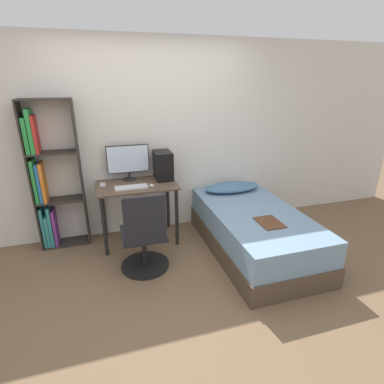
{
  "coord_description": "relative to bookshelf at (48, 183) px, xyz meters",
  "views": [
    {
      "loc": [
        -0.62,
        -2.39,
        2.0
      ],
      "look_at": [
        0.33,
        0.76,
        0.75
      ],
      "focal_mm": 28.0,
      "sensor_mm": 36.0,
      "label": 1
    }
  ],
  "objects": [
    {
      "name": "pc_tower",
      "position": [
        1.39,
        -0.06,
        0.12
      ],
      "size": [
        0.21,
        0.33,
        0.36
      ],
      "color": "black",
      "rests_on": "desk"
    },
    {
      "name": "bookshelf",
      "position": [
        0.0,
        0.0,
        0.0
      ],
      "size": [
        0.57,
        0.25,
        1.8
      ],
      "color": "#2D2823",
      "rests_on": "ground_plane"
    },
    {
      "name": "ground_plane",
      "position": [
        1.29,
        -1.34,
        -0.84
      ],
      "size": [
        14.0,
        14.0,
        0.0
      ],
      "primitive_type": "plane",
      "color": "brown"
    },
    {
      "name": "phone",
      "position": [
        0.62,
        -0.09,
        -0.05
      ],
      "size": [
        0.07,
        0.14,
        0.01
      ],
      "color": "#B7B7BC",
      "rests_on": "desk"
    },
    {
      "name": "bed",
      "position": [
        2.34,
        -0.83,
        -0.57
      ],
      "size": [
        1.03,
        1.91,
        0.53
      ],
      "color": "#4C3D2D",
      "rests_on": "ground_plane"
    },
    {
      "name": "pillow",
      "position": [
        2.34,
        -0.13,
        -0.25
      ],
      "size": [
        0.78,
        0.36,
        0.11
      ],
      "color": "teal",
      "rests_on": "bed"
    },
    {
      "name": "office_chair",
      "position": [
        1.0,
        -0.87,
        -0.48
      ],
      "size": [
        0.54,
        0.54,
        0.93
      ],
      "color": "black",
      "rests_on": "ground_plane"
    },
    {
      "name": "wall_back",
      "position": [
        1.29,
        0.15,
        0.41
      ],
      "size": [
        8.0,
        0.05,
        2.5
      ],
      "color": "silver",
      "rests_on": "ground_plane"
    },
    {
      "name": "mouse",
      "position": [
        1.19,
        -0.31,
        -0.05
      ],
      "size": [
        0.06,
        0.09,
        0.02
      ],
      "color": "silver",
      "rests_on": "desk"
    },
    {
      "name": "keyboard",
      "position": [
        0.95,
        -0.31,
        -0.05
      ],
      "size": [
        0.39,
        0.15,
        0.02
      ],
      "color": "silver",
      "rests_on": "desk"
    },
    {
      "name": "monitor",
      "position": [
        0.96,
        0.02,
        0.19
      ],
      "size": [
        0.53,
        0.18,
        0.45
      ],
      "color": "black",
      "rests_on": "desk"
    },
    {
      "name": "desk",
      "position": [
        1.03,
        -0.18,
        -0.19
      ],
      "size": [
        0.97,
        0.62,
        0.78
      ],
      "color": "brown",
      "rests_on": "ground_plane"
    },
    {
      "name": "magazine",
      "position": [
        2.33,
        -1.17,
        -0.3
      ],
      "size": [
        0.24,
        0.32,
        0.01
      ],
      "color": "#56331E",
      "rests_on": "bed"
    }
  ]
}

